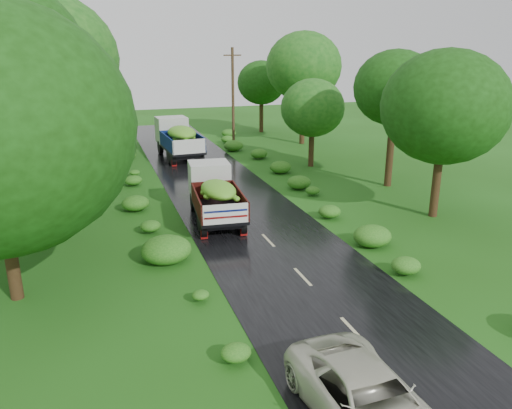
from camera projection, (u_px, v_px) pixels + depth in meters
name	position (u px, v px, depth m)	size (l,w,h in m)	color
ground	(353.00, 331.00, 15.65)	(120.00, 120.00, 0.00)	#1B480F
road	(293.00, 267.00, 20.17)	(6.50, 80.00, 0.02)	black
road_lines	(284.00, 257.00, 21.07)	(0.12, 69.60, 0.00)	#BFB78C
truck_near	(214.00, 192.00, 25.34)	(2.69, 6.30, 2.58)	black
truck_far	(178.00, 137.00, 39.51)	(2.87, 7.15, 2.95)	black
car	(368.00, 402.00, 11.46)	(2.33, 5.05, 1.40)	beige
utility_pole	(233.00, 98.00, 41.78)	(1.48, 0.24, 8.44)	#382616
trees_left	(34.00, 77.00, 30.43)	(7.11, 34.20, 10.05)	black
trees_right	(332.00, 87.00, 36.56)	(6.27, 31.62, 8.49)	black
shrubs	(233.00, 197.00, 28.21)	(11.90, 44.00, 0.70)	#1B5C15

